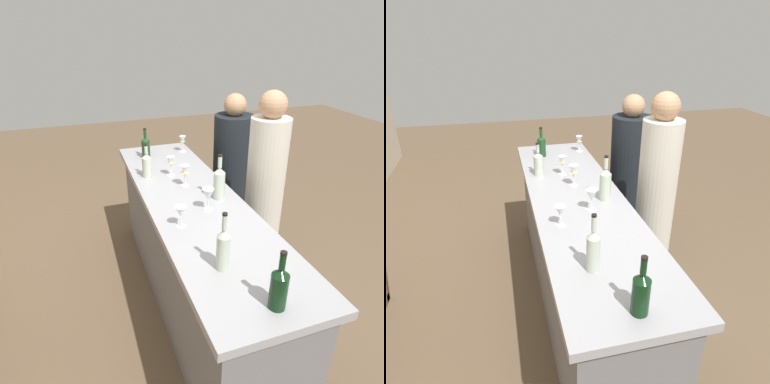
# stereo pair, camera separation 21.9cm
# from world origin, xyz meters

# --- Properties ---
(ground_plane) EXTENTS (12.00, 12.00, 0.00)m
(ground_plane) POSITION_xyz_m (0.00, 0.00, 0.00)
(ground_plane) COLOR brown
(bar_counter) EXTENTS (2.49, 0.66, 0.92)m
(bar_counter) POSITION_xyz_m (0.00, 0.00, 0.46)
(bar_counter) COLOR slate
(bar_counter) RESTS_ON ground
(wine_bottle_leftmost_dark_green) EXTENTS (0.08, 0.08, 0.29)m
(wine_bottle_leftmost_dark_green) POSITION_xyz_m (-1.10, -0.01, 1.03)
(wine_bottle_leftmost_dark_green) COLOR black
(wine_bottle_leftmost_dark_green) RESTS_ON bar_counter
(wine_bottle_second_left_clear_pale) EXTENTS (0.07, 0.07, 0.32)m
(wine_bottle_second_left_clear_pale) POSITION_xyz_m (-0.78, 0.11, 1.04)
(wine_bottle_second_left_clear_pale) COLOR #B7C6B2
(wine_bottle_second_left_clear_pale) RESTS_ON bar_counter
(wine_bottle_center_clear_pale) EXTENTS (0.08, 0.08, 0.33)m
(wine_bottle_center_clear_pale) POSITION_xyz_m (-0.06, -0.18, 1.04)
(wine_bottle_center_clear_pale) COLOR #B7C6B2
(wine_bottle_center_clear_pale) RESTS_ON bar_counter
(wine_bottle_second_right_clear_pale) EXTENTS (0.08, 0.08, 0.27)m
(wine_bottle_second_right_clear_pale) POSITION_xyz_m (0.48, 0.21, 1.02)
(wine_bottle_second_right_clear_pale) COLOR #B7C6B2
(wine_bottle_second_right_clear_pale) RESTS_ON bar_counter
(wine_bottle_rightmost_olive_green) EXTENTS (0.08, 0.08, 0.28)m
(wine_bottle_rightmost_olive_green) POSITION_xyz_m (0.92, 0.13, 1.02)
(wine_bottle_rightmost_olive_green) COLOR #193D1E
(wine_bottle_rightmost_olive_green) RESTS_ON bar_counter
(wine_glass_near_left) EXTENTS (0.07, 0.07, 0.15)m
(wine_glass_near_left) POSITION_xyz_m (0.98, -0.25, 1.03)
(wine_glass_near_left) COLOR white
(wine_glass_near_left) RESTS_ON bar_counter
(wine_glass_near_center) EXTENTS (0.08, 0.08, 0.15)m
(wine_glass_near_center) POSITION_xyz_m (-0.19, -0.05, 1.03)
(wine_glass_near_center) COLOR white
(wine_glass_near_center) RESTS_ON bar_counter
(wine_glass_near_right) EXTENTS (0.07, 0.07, 0.17)m
(wine_glass_near_right) POSITION_xyz_m (0.22, -0.02, 1.04)
(wine_glass_near_right) COLOR white
(wine_glass_near_right) RESTS_ON bar_counter
(wine_glass_far_left) EXTENTS (0.06, 0.06, 0.16)m
(wine_glass_far_left) POSITION_xyz_m (0.45, 0.03, 1.03)
(wine_glass_far_left) COLOR white
(wine_glass_far_left) RESTS_ON bar_counter
(wine_glass_far_center) EXTENTS (0.07, 0.07, 0.14)m
(wine_glass_far_center) POSITION_xyz_m (-0.33, 0.19, 1.02)
(wine_glass_far_center) COLOR white
(wine_glass_far_center) RESTS_ON bar_counter
(person_left_guest) EXTENTS (0.39, 0.39, 1.61)m
(person_left_guest) POSITION_xyz_m (0.16, -0.68, 0.76)
(person_left_guest) COLOR beige
(person_left_guest) RESTS_ON ground
(person_center_guest) EXTENTS (0.44, 0.44, 1.45)m
(person_center_guest) POSITION_xyz_m (0.92, -0.75, 0.66)
(person_center_guest) COLOR black
(person_center_guest) RESTS_ON ground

